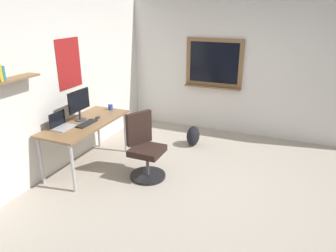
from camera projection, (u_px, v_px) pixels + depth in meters
ground_plane at (214, 197)px, 4.20m from camera, size 5.20×5.20×0.00m
wall_back at (55, 84)px, 4.63m from camera, size 5.00×0.30×2.60m
wall_right at (251, 67)px, 5.86m from camera, size 0.22×5.00×2.60m
desk at (86, 126)px, 4.78m from camera, size 1.49×0.66×0.74m
office_chair at (145, 150)px, 4.60m from camera, size 0.55×0.56×0.95m
laptop at (61, 124)px, 4.51m from camera, size 0.31×0.21×0.23m
monitor_primary at (79, 103)px, 4.73m from camera, size 0.46×0.17×0.46m
keyboard at (87, 124)px, 4.66m from camera, size 0.37×0.13×0.02m
computer_mouse at (98, 117)px, 4.90m from camera, size 0.10×0.06×0.03m
coffee_mug at (110, 107)px, 5.29m from camera, size 0.08×0.08×0.09m
backpack at (193, 136)px, 5.70m from camera, size 0.32×0.22×0.36m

